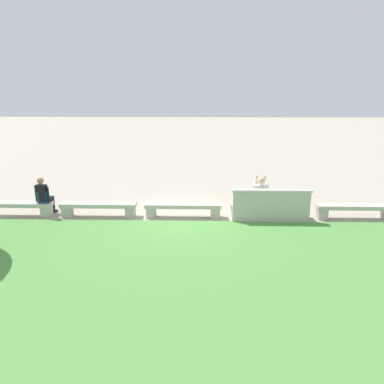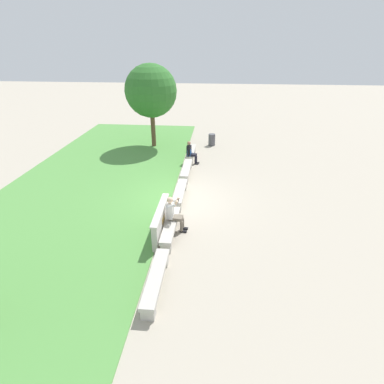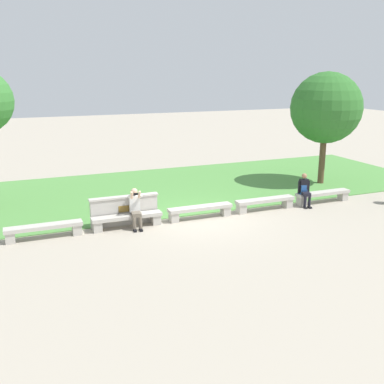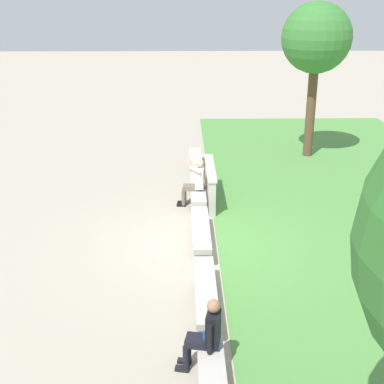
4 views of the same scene
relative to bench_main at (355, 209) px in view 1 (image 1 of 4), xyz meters
The scene contains 11 objects.
ground_plane 5.28m from the bench_main, ahead, with size 80.00×80.00×0.00m, color #A89E8C.
grass_strip 6.86m from the bench_main, 39.73° to the left, with size 24.89×8.00×0.03m, color #518E42.
bench_main is the anchor object (origin of this frame).
bench_near 2.63m from the bench_main, ahead, with size 2.35×0.40×0.45m.
bench_mid 5.27m from the bench_main, ahead, with size 2.35×0.40×0.45m.
bench_far 7.90m from the bench_main, ahead, with size 2.35×0.40×0.45m.
bench_end 10.54m from the bench_main, ahead, with size 2.35×0.40×0.45m.
backrest_wall_with_plaque 2.66m from the bench_main, ahead, with size 2.34×0.24×1.01m.
person_photographer 2.94m from the bench_main, ahead, with size 0.50×0.75×1.32m.
person_distant 9.61m from the bench_main, ahead, with size 0.48×0.72×1.26m.
backpack 9.61m from the bench_main, ahead, with size 0.28×0.24×0.43m.
Camera 1 is at (-0.55, 10.98, 3.92)m, focal length 35.00 mm.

